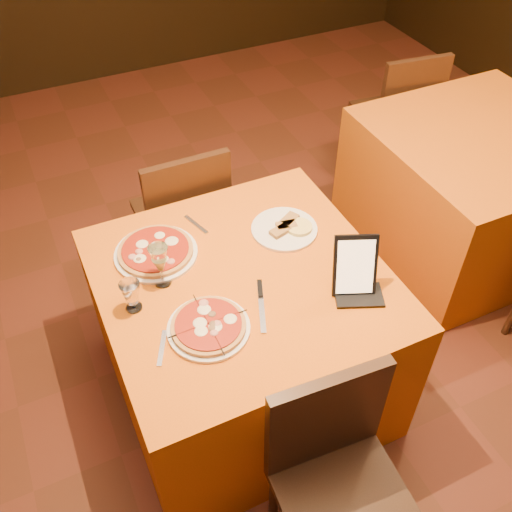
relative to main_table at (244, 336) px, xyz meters
name	(u,v)px	position (x,y,z in m)	size (l,w,h in m)	color
floor	(275,393)	(0.11, -0.10, -0.38)	(6.00, 7.00, 0.01)	#5E2D19
main_table	(244,336)	(0.00, 0.00, 0.00)	(1.10, 1.10, 0.75)	orange
side_table	(470,191)	(1.58, 0.40, 0.00)	(1.10, 1.10, 0.75)	#CA5D0C
chair_main_near	(346,502)	(0.00, -0.83, 0.08)	(0.47, 0.47, 0.91)	black
chair_main_far	(180,214)	(0.00, 0.81, 0.08)	(0.41, 0.41, 0.91)	black
chair_side_far	(392,113)	(1.58, 1.18, 0.08)	(0.37, 0.37, 0.91)	black
pizza_near	(209,327)	(-0.22, -0.19, 0.39)	(0.30, 0.30, 0.03)	white
pizza_far	(156,252)	(-0.27, 0.26, 0.39)	(0.34, 0.34, 0.03)	white
cutlet_dish	(284,228)	(0.27, 0.17, 0.39)	(0.28, 0.28, 0.03)	white
wine_glass	(160,265)	(-0.29, 0.10, 0.47)	(0.08, 0.08, 0.19)	#BCC06D
water_glass	(132,296)	(-0.43, 0.02, 0.44)	(0.07, 0.07, 0.13)	white
tablet	(355,266)	(0.36, -0.23, 0.49)	(0.16, 0.01, 0.24)	black
knife	(261,307)	(0.00, -0.17, 0.38)	(0.25, 0.02, 0.01)	#B0B1B7
fork_near	(162,348)	(-0.39, -0.20, 0.38)	(0.15, 0.02, 0.01)	#B0AFB6
fork_far	(196,225)	(-0.05, 0.36, 0.38)	(0.15, 0.02, 0.01)	#A5A6AC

